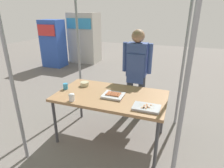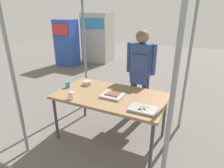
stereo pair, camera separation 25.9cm
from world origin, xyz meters
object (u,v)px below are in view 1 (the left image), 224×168
at_px(drink_cup_near_edge, 72,97).
at_px(neighbor_stall_left, 53,44).
at_px(neighbor_stall_right, 85,38).
at_px(stall_table, 111,98).
at_px(tray_meat_skewers, 146,108).
at_px(vendor_woman, 137,68).
at_px(tray_grilled_sausages, 113,95).
at_px(condiment_bowl, 85,84).
at_px(drink_cup_by_wok, 66,86).

relative_size(drink_cup_near_edge, neighbor_stall_left, 0.06).
bearing_deg(neighbor_stall_right, stall_table, -58.17).
xyz_separation_m(tray_meat_skewers, vendor_woman, (-0.37, 1.05, 0.19)).
height_order(tray_meat_skewers, neighbor_stall_left, neighbor_stall_left).
bearing_deg(tray_grilled_sausages, drink_cup_near_edge, -146.83).
relative_size(tray_grilled_sausages, neighbor_stall_left, 0.18).
relative_size(condiment_bowl, drink_cup_near_edge, 1.45).
bearing_deg(stall_table, vendor_woman, 76.63).
relative_size(drink_cup_by_wok, neighbor_stall_left, 0.06).
relative_size(stall_table, drink_cup_by_wok, 17.49).
bearing_deg(drink_cup_near_edge, condiment_bowl, 99.52).
relative_size(neighbor_stall_left, neighbor_stall_right, 0.88).
bearing_deg(vendor_woman, tray_meat_skewers, 109.65).
relative_size(tray_grilled_sausages, tray_meat_skewers, 0.87).
relative_size(tray_meat_skewers, neighbor_stall_right, 0.19).
bearing_deg(tray_meat_skewers, drink_cup_by_wok, 171.00).
distance_m(tray_meat_skewers, neighbor_stall_left, 5.25).
relative_size(stall_table, tray_grilled_sausages, 5.38).
bearing_deg(tray_grilled_sausages, stall_table, 140.19).
xyz_separation_m(tray_meat_skewers, drink_cup_by_wok, (-1.31, 0.21, 0.03)).
bearing_deg(drink_cup_by_wok, tray_meat_skewers, -9.00).
bearing_deg(vendor_woman, drink_cup_by_wok, 42.10).
bearing_deg(vendor_woman, drink_cup_near_edge, 61.84).
height_order(stall_table, neighbor_stall_right, neighbor_stall_right).
xyz_separation_m(condiment_bowl, neighbor_stall_left, (-2.83, 3.06, 0.03)).
xyz_separation_m(tray_meat_skewers, neighbor_stall_right, (-3.18, 4.46, 0.15)).
height_order(tray_grilled_sausages, neighbor_stall_right, neighbor_stall_right).
bearing_deg(condiment_bowl, tray_meat_skewers, -21.58).
relative_size(stall_table, vendor_woman, 0.99).
bearing_deg(tray_grilled_sausages, condiment_bowl, 158.33).
relative_size(condiment_bowl, vendor_woman, 0.09).
xyz_separation_m(stall_table, neighbor_stall_right, (-2.61, 4.21, 0.22)).
xyz_separation_m(tray_meat_skewers, drink_cup_near_edge, (-1.00, -0.12, 0.03)).
bearing_deg(stall_table, neighbor_stall_left, 136.00).
bearing_deg(vendor_woman, neighbor_stall_left, -34.51).
relative_size(vendor_woman, neighbor_stall_left, 1.00).
bearing_deg(stall_table, drink_cup_near_edge, -140.06).
height_order(tray_grilled_sausages, condiment_bowl, condiment_bowl).
xyz_separation_m(stall_table, neighbor_stall_left, (-3.36, 3.25, 0.11)).
distance_m(condiment_bowl, vendor_woman, 0.96).
bearing_deg(tray_grilled_sausages, neighbor_stall_right, 122.08).
relative_size(tray_meat_skewers, vendor_woman, 0.21).
bearing_deg(neighbor_stall_right, tray_meat_skewers, -54.50).
relative_size(tray_grilled_sausages, condiment_bowl, 2.15).
xyz_separation_m(vendor_woman, neighbor_stall_right, (-2.80, 3.41, -0.04)).
bearing_deg(drink_cup_near_edge, vendor_woman, 61.84).
bearing_deg(condiment_bowl, tray_grilled_sausages, -21.67).
bearing_deg(tray_grilled_sausages, neighbor_stall_left, 136.06).
distance_m(tray_grilled_sausages, drink_cup_by_wok, 0.80).
relative_size(tray_meat_skewers, drink_cup_near_edge, 3.56).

